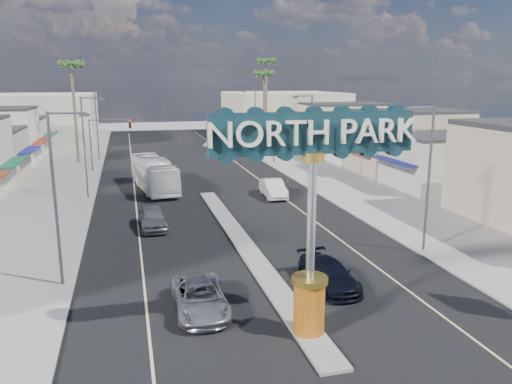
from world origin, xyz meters
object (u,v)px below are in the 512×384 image
streetlight_r_near (427,172)px  suv_right (329,274)px  streetlight_r_mid (310,136)px  palm_right_mid (264,78)px  streetlight_l_far (98,122)px  car_parked_left (152,218)px  streetlight_l_near (58,191)px  car_parked_right (273,188)px  palm_right_far (266,66)px  suv_left (200,297)px  streetlight_l_mid (86,142)px  traffic_signal_left (106,134)px  palm_left_far (71,70)px  gateway_sign (312,198)px  streetlight_r_far (254,119)px  city_bus (154,174)px  traffic_signal_right (260,130)px

streetlight_r_near → suv_right: (-7.67, -3.55, -4.37)m
streetlight_r_mid → palm_right_mid: (2.57, 26.00, 5.54)m
palm_right_mid → suv_right: size_ratio=2.53×
streetlight_l_far → car_parked_left: streetlight_l_far is taller
streetlight_l_near → car_parked_left: streetlight_l_near is taller
streetlight_l_far → palm_right_mid: size_ratio=0.74×
suv_right → car_parked_right: car_parked_right is taller
palm_right_mid → palm_right_far: (2.00, 6.00, 1.78)m
streetlight_l_far → suv_left: size_ratio=1.81×
streetlight_l_mid → traffic_signal_left: bearing=84.9°
streetlight_l_near → streetlight_l_mid: 20.00m
streetlight_l_far → palm_left_far: (-2.57, -2.00, 6.43)m
car_parked_left → streetlight_r_near: bearing=-33.2°
gateway_sign → streetlight_l_far: gateway_sign is taller
streetlight_l_near → gateway_sign: bearing=-37.6°
streetlight_l_far → suv_left: 47.31m
gateway_sign → streetlight_l_mid: (-10.43, 28.02, -0.86)m
streetlight_r_far → suv_left: 49.08m
streetlight_r_near → palm_right_mid: size_ratio=0.74×
palm_right_far → city_bus: (-19.61, -29.66, -10.84)m
streetlight_l_near → palm_left_far: size_ratio=0.69×
streetlight_r_mid → streetlight_r_far: 22.00m
car_parked_right → palm_right_far: bearing=78.3°
traffic_signal_right → traffic_signal_left: bearing=180.0°
suv_right → car_parked_right: (2.92, 20.00, 0.11)m
gateway_sign → suv_left: 7.43m
streetlight_l_near → streetlight_r_near: (20.87, 0.00, 0.00)m
streetlight_l_mid → palm_left_far: 21.16m
streetlight_l_mid → palm_right_mid: (23.43, 26.00, 5.54)m
car_parked_right → city_bus: city_bus is taller
streetlight_l_far → streetlight_r_mid: size_ratio=1.00×
streetlight_l_far → suv_left: bearing=-82.3°
traffic_signal_left → streetlight_l_far: 8.14m
streetlight_r_far → palm_left_far: bearing=-175.1°
streetlight_l_near → streetlight_r_far: size_ratio=1.00×
palm_right_mid → palm_right_far: size_ratio=0.86×
palm_left_far → car_parked_left: bearing=-76.3°
gateway_sign → streetlight_r_near: 13.19m
streetlight_l_far → palm_left_far: palm_left_far is taller
streetlight_l_near → streetlight_l_mid: size_ratio=1.00×
streetlight_r_near → palm_right_far: size_ratio=0.64×
car_parked_right → city_bus: 11.89m
streetlight_r_near → streetlight_l_mid: bearing=136.2°
gateway_sign → streetlight_r_mid: 29.91m
suv_left → city_bus: city_bus is taller
streetlight_r_mid → palm_right_mid: palm_right_mid is taller
streetlight_l_near → city_bus: bearing=75.4°
streetlight_r_near → palm_right_mid: (2.57, 46.00, 5.54)m
streetlight_l_near → palm_right_far: (25.43, 52.00, 7.32)m
palm_right_mid → car_parked_left: palm_right_mid is taller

